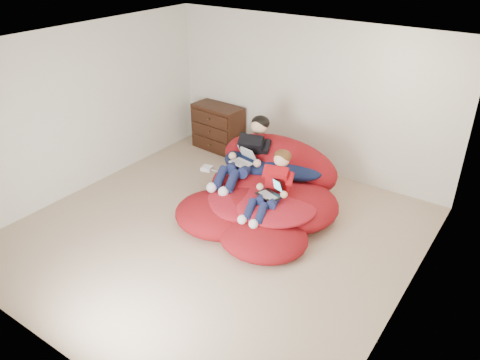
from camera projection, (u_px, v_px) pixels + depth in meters
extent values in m
cube|color=tan|center=(216.00, 240.00, 6.45)|extent=(5.10, 5.10, 0.25)
cube|color=silver|center=(307.00, 97.00, 7.61)|extent=(5.10, 0.02, 2.50)
cube|color=silver|center=(33.00, 250.00, 3.98)|extent=(5.10, 0.02, 2.50)
cube|color=silver|center=(82.00, 110.00, 7.06)|extent=(0.02, 5.10, 2.50)
cube|color=silver|center=(417.00, 211.00, 4.54)|extent=(0.02, 5.10, 2.50)
cube|color=white|center=(210.00, 46.00, 5.20)|extent=(5.10, 5.10, 0.02)
cube|color=black|center=(218.00, 127.00, 8.65)|extent=(0.97, 0.54, 0.84)
cube|color=black|center=(211.00, 144.00, 8.60)|extent=(0.84, 0.09, 0.20)
cylinder|color=#4C3F26|center=(210.00, 145.00, 8.58)|extent=(0.03, 0.06, 0.03)
cube|color=black|center=(210.00, 132.00, 8.48)|extent=(0.84, 0.09, 0.20)
cylinder|color=#4C3F26|center=(209.00, 132.00, 8.46)|extent=(0.03, 0.06, 0.03)
cube|color=black|center=(210.00, 119.00, 8.36)|extent=(0.84, 0.09, 0.20)
cylinder|color=#4C3F26|center=(209.00, 119.00, 8.34)|extent=(0.03, 0.06, 0.03)
ellipsoid|color=maroon|center=(256.00, 184.00, 7.15)|extent=(1.39, 1.25, 0.50)
ellipsoid|color=maroon|center=(289.00, 204.00, 6.67)|extent=(1.42, 1.38, 0.51)
ellipsoid|color=maroon|center=(256.00, 211.00, 6.55)|extent=(1.50, 1.20, 0.48)
ellipsoid|color=maroon|center=(219.00, 214.00, 6.55)|extent=(1.27, 1.17, 0.42)
ellipsoid|color=maroon|center=(263.00, 236.00, 6.10)|extent=(1.21, 1.10, 0.40)
ellipsoid|color=maroon|center=(278.00, 164.00, 7.36)|extent=(1.99, 0.88, 0.88)
ellipsoid|color=#131D44|center=(255.00, 161.00, 7.26)|extent=(1.00, 0.82, 0.26)
ellipsoid|color=#131D44|center=(291.00, 167.00, 7.01)|extent=(1.03, 0.72, 0.25)
ellipsoid|color=red|center=(275.00, 204.00, 6.40)|extent=(1.18, 1.18, 0.21)
ellipsoid|color=red|center=(237.00, 204.00, 6.49)|extent=(0.98, 0.88, 0.18)
ellipsoid|color=white|center=(266.00, 143.00, 7.55)|extent=(0.43, 0.27, 0.27)
cube|color=black|center=(253.00, 149.00, 7.14)|extent=(0.48, 0.55, 0.54)
sphere|color=#E1B08A|center=(259.00, 126.00, 7.11)|extent=(0.26, 0.26, 0.26)
ellipsoid|color=black|center=(261.00, 123.00, 7.11)|extent=(0.29, 0.27, 0.22)
cylinder|color=#141B40|center=(235.00, 166.00, 7.03)|extent=(0.28, 0.44, 0.23)
cylinder|color=#141B40|center=(220.00, 178.00, 6.78)|extent=(0.24, 0.42, 0.27)
sphere|color=white|center=(212.00, 188.00, 6.67)|extent=(0.15, 0.15, 0.15)
cylinder|color=#141B40|center=(246.00, 170.00, 6.93)|extent=(0.28, 0.44, 0.23)
cylinder|color=#141B40|center=(232.00, 182.00, 6.68)|extent=(0.24, 0.42, 0.27)
sphere|color=white|center=(223.00, 192.00, 6.56)|extent=(0.15, 0.15, 0.15)
cube|color=red|center=(278.00, 181.00, 6.38)|extent=(0.37, 0.38, 0.48)
sphere|color=#E1B08A|center=(282.00, 159.00, 6.30)|extent=(0.21, 0.21, 0.21)
ellipsoid|color=#4C2F14|center=(283.00, 156.00, 6.30)|extent=(0.24, 0.22, 0.18)
cylinder|color=#141B40|center=(262.00, 198.00, 6.33)|extent=(0.23, 0.37, 0.19)
cylinder|color=#141B40|center=(250.00, 210.00, 6.12)|extent=(0.20, 0.35, 0.22)
sphere|color=white|center=(242.00, 220.00, 6.02)|extent=(0.13, 0.13, 0.13)
cylinder|color=#141B40|center=(273.00, 202.00, 6.24)|extent=(0.23, 0.37, 0.19)
cylinder|color=#141B40|center=(261.00, 214.00, 6.03)|extent=(0.20, 0.35, 0.22)
sphere|color=white|center=(253.00, 224.00, 5.93)|extent=(0.13, 0.13, 0.13)
cube|color=silver|center=(241.00, 163.00, 6.95)|extent=(0.35, 0.27, 0.01)
cube|color=gray|center=(241.00, 163.00, 6.94)|extent=(0.28, 0.17, 0.00)
cube|color=silver|center=(247.00, 153.00, 7.02)|extent=(0.33, 0.17, 0.20)
cube|color=#3D6FD1|center=(247.00, 153.00, 7.01)|extent=(0.29, 0.14, 0.16)
cube|color=black|center=(268.00, 195.00, 6.26)|extent=(0.37, 0.31, 0.01)
cube|color=gray|center=(268.00, 195.00, 6.25)|extent=(0.30, 0.20, 0.00)
cube|color=black|center=(274.00, 184.00, 6.32)|extent=(0.33, 0.18, 0.21)
cube|color=#52AEC0|center=(274.00, 184.00, 6.31)|extent=(0.29, 0.15, 0.17)
cube|color=silver|center=(207.00, 168.00, 7.18)|extent=(0.18, 0.18, 0.06)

